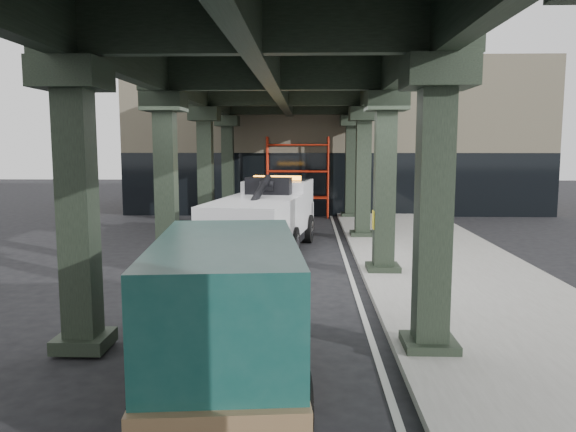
# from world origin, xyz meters

# --- Properties ---
(ground) EXTENTS (90.00, 90.00, 0.00)m
(ground) POSITION_xyz_m (0.00, 0.00, 0.00)
(ground) COLOR black
(ground) RESTS_ON ground
(sidewalk) EXTENTS (5.00, 40.00, 0.15)m
(sidewalk) POSITION_xyz_m (4.50, 2.00, 0.07)
(sidewalk) COLOR gray
(sidewalk) RESTS_ON ground
(lane_stripe) EXTENTS (0.12, 38.00, 0.01)m
(lane_stripe) POSITION_xyz_m (1.70, 2.00, 0.01)
(lane_stripe) COLOR silver
(lane_stripe) RESTS_ON ground
(viaduct) EXTENTS (7.40, 32.00, 6.40)m
(viaduct) POSITION_xyz_m (-0.40, 2.00, 5.46)
(viaduct) COLOR black
(viaduct) RESTS_ON ground
(building) EXTENTS (22.00, 10.00, 8.00)m
(building) POSITION_xyz_m (2.00, 20.00, 4.00)
(building) COLOR #C6B793
(building) RESTS_ON ground
(scaffolding) EXTENTS (3.08, 0.88, 4.00)m
(scaffolding) POSITION_xyz_m (0.00, 14.64, 2.11)
(scaffolding) COLOR red
(scaffolding) RESTS_ON ground
(tow_truck) EXTENTS (3.35, 8.22, 2.62)m
(tow_truck) POSITION_xyz_m (-0.86, 5.15, 1.28)
(tow_truck) COLOR black
(tow_truck) RESTS_ON ground
(towed_van) EXTENTS (2.67, 5.67, 2.23)m
(towed_van) POSITION_xyz_m (-0.71, -5.07, 1.20)
(towed_van) COLOR #134540
(towed_van) RESTS_ON ground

